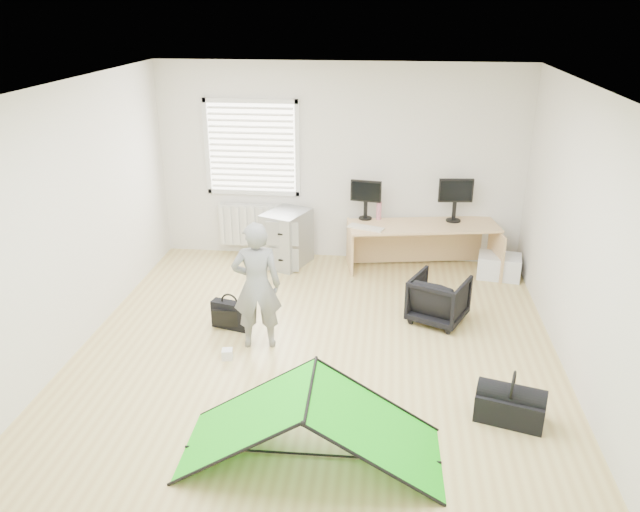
# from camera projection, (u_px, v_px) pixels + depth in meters

# --- Properties ---
(ground) EXTENTS (5.50, 5.50, 0.00)m
(ground) POSITION_uv_depth(u_px,v_px,m) (316.00, 355.00, 6.47)
(ground) COLOR tan
(ground) RESTS_ON ground
(back_wall) EXTENTS (5.00, 0.02, 2.70)m
(back_wall) POSITION_uv_depth(u_px,v_px,m) (340.00, 164.00, 8.48)
(back_wall) COLOR silver
(back_wall) RESTS_ON ground
(window) EXTENTS (1.20, 0.06, 1.20)m
(window) POSITION_uv_depth(u_px,v_px,m) (252.00, 148.00, 8.50)
(window) COLOR silver
(window) RESTS_ON back_wall
(radiator) EXTENTS (1.00, 0.12, 0.60)m
(radiator) POSITION_uv_depth(u_px,v_px,m) (254.00, 225.00, 8.88)
(radiator) COLOR silver
(radiator) RESTS_ON back_wall
(desk) EXTENTS (2.05, 0.96, 0.67)m
(desk) POSITION_uv_depth(u_px,v_px,m) (422.00, 248.00, 8.35)
(desk) COLOR tan
(desk) RESTS_ON ground
(filing_cabinet) EXTENTS (0.70, 0.79, 0.76)m
(filing_cabinet) POSITION_uv_depth(u_px,v_px,m) (287.00, 238.00, 8.58)
(filing_cabinet) COLOR #949798
(filing_cabinet) RESTS_ON ground
(monitor_left) EXTENTS (0.42, 0.16, 0.40)m
(monitor_left) POSITION_uv_depth(u_px,v_px,m) (366.00, 205.00, 8.37)
(monitor_left) COLOR black
(monitor_left) RESTS_ON desk
(monitor_right) EXTENTS (0.46, 0.14, 0.43)m
(monitor_right) POSITION_uv_depth(u_px,v_px,m) (454.00, 206.00, 8.27)
(monitor_right) COLOR black
(monitor_right) RESTS_ON desk
(keyboard) EXTENTS (0.49, 0.31, 0.02)m
(keyboard) POSITION_uv_depth(u_px,v_px,m) (366.00, 228.00, 8.08)
(keyboard) COLOR beige
(keyboard) RESTS_ON desk
(thermos) EXTENTS (0.07, 0.07, 0.25)m
(thermos) POSITION_uv_depth(u_px,v_px,m) (379.00, 210.00, 8.38)
(thermos) COLOR #BF6B80
(thermos) RESTS_ON desk
(office_chair) EXTENTS (0.78, 0.79, 0.54)m
(office_chair) POSITION_uv_depth(u_px,v_px,m) (439.00, 299.00, 7.07)
(office_chair) COLOR black
(office_chair) RESTS_ON ground
(person) EXTENTS (0.56, 0.42, 1.39)m
(person) POSITION_uv_depth(u_px,v_px,m) (257.00, 286.00, 6.40)
(person) COLOR slate
(person) RESTS_ON ground
(kite) EXTENTS (2.10, 0.95, 0.65)m
(kite) POSITION_uv_depth(u_px,v_px,m) (311.00, 423.00, 4.91)
(kite) COLOR #17D314
(kite) RESTS_ON ground
(storage_crate) EXTENTS (0.60, 0.47, 0.31)m
(storage_crate) POSITION_uv_depth(u_px,v_px,m) (499.00, 266.00, 8.25)
(storage_crate) COLOR silver
(storage_crate) RESTS_ON ground
(tote_bag) EXTENTS (0.34, 0.23, 0.37)m
(tote_bag) POSITION_uv_depth(u_px,v_px,m) (273.00, 244.00, 8.91)
(tote_bag) COLOR #1D906A
(tote_bag) RESTS_ON ground
(laptop_bag) EXTENTS (0.44, 0.23, 0.32)m
(laptop_bag) POSITION_uv_depth(u_px,v_px,m) (230.00, 315.00, 6.95)
(laptop_bag) COLOR black
(laptop_bag) RESTS_ON ground
(white_box) EXTENTS (0.12, 0.12, 0.11)m
(white_box) POSITION_uv_depth(u_px,v_px,m) (227.00, 354.00, 6.38)
(white_box) COLOR silver
(white_box) RESTS_ON ground
(duffel_bag) EXTENTS (0.64, 0.44, 0.25)m
(duffel_bag) POSITION_uv_depth(u_px,v_px,m) (510.00, 408.00, 5.42)
(duffel_bag) COLOR black
(duffel_bag) RESTS_ON ground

